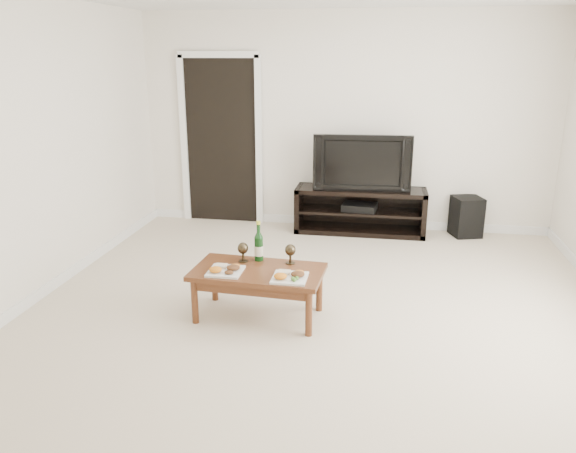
% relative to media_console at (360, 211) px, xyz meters
% --- Properties ---
extents(floor, '(5.50, 5.50, 0.00)m').
position_rel_media_console_xyz_m(floor, '(-0.24, -2.50, -0.28)').
color(floor, beige).
rests_on(floor, ground).
extents(back_wall, '(5.00, 0.04, 2.60)m').
position_rel_media_console_xyz_m(back_wall, '(-0.24, 0.27, 1.02)').
color(back_wall, white).
rests_on(back_wall, ground).
extents(doorway, '(0.90, 0.02, 2.05)m').
position_rel_media_console_xyz_m(doorway, '(-1.79, 0.24, 0.75)').
color(doorway, black).
rests_on(doorway, ground).
extents(media_console, '(1.56, 0.45, 0.55)m').
position_rel_media_console_xyz_m(media_console, '(0.00, 0.00, 0.00)').
color(media_console, black).
rests_on(media_console, ground).
extents(television, '(1.15, 0.22, 0.66)m').
position_rel_media_console_xyz_m(television, '(0.00, 0.00, 0.61)').
color(television, black).
rests_on(television, media_console).
extents(av_receiver, '(0.43, 0.35, 0.08)m').
position_rel_media_console_xyz_m(av_receiver, '(-0.01, -0.01, 0.05)').
color(av_receiver, black).
rests_on(av_receiver, media_console).
extents(subwoofer, '(0.40, 0.40, 0.48)m').
position_rel_media_console_xyz_m(subwoofer, '(1.26, 0.09, -0.04)').
color(subwoofer, black).
rests_on(subwoofer, ground).
extents(coffee_table, '(1.10, 0.64, 0.42)m').
position_rel_media_console_xyz_m(coffee_table, '(-0.72, -2.45, -0.07)').
color(coffee_table, brown).
rests_on(coffee_table, ground).
extents(plate_left, '(0.27, 0.27, 0.07)m').
position_rel_media_console_xyz_m(plate_left, '(-0.97, -2.56, 0.18)').
color(plate_left, white).
rests_on(plate_left, coffee_table).
extents(plate_right, '(0.27, 0.27, 0.07)m').
position_rel_media_console_xyz_m(plate_right, '(-0.43, -2.60, 0.18)').
color(plate_right, white).
rests_on(plate_right, coffee_table).
extents(wine_bottle, '(0.07, 0.07, 0.35)m').
position_rel_media_console_xyz_m(wine_bottle, '(-0.76, -2.24, 0.32)').
color(wine_bottle, '#0E3411').
rests_on(wine_bottle, coffee_table).
extents(goblet_left, '(0.09, 0.09, 0.17)m').
position_rel_media_console_xyz_m(goblet_left, '(-0.89, -2.29, 0.23)').
color(goblet_left, '#362C1D').
rests_on(goblet_left, coffee_table).
extents(goblet_right, '(0.09, 0.09, 0.17)m').
position_rel_media_console_xyz_m(goblet_right, '(-0.48, -2.27, 0.23)').
color(goblet_right, '#362C1D').
rests_on(goblet_right, coffee_table).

